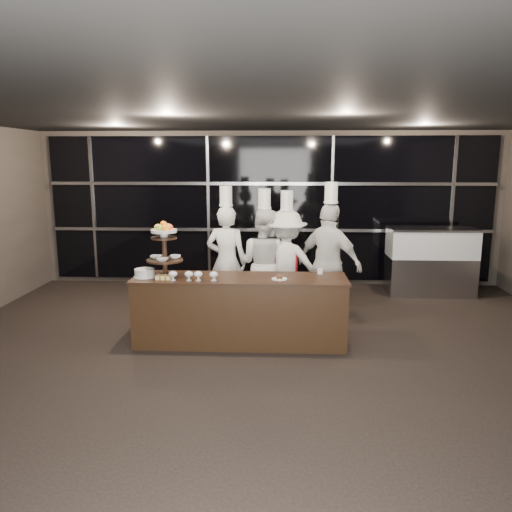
{
  "coord_description": "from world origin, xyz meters",
  "views": [
    {
      "loc": [
        0.2,
        -4.81,
        2.45
      ],
      "look_at": [
        -0.12,
        1.92,
        1.15
      ],
      "focal_mm": 35.0,
      "sensor_mm": 36.0,
      "label": 1
    }
  ],
  "objects_px": {
    "layer_cake": "(145,273)",
    "display_case": "(431,258)",
    "display_stand": "(164,245)",
    "chef_a": "(227,260)",
    "chef_b": "(264,263)",
    "chef_d": "(329,263)",
    "chef_c": "(286,264)",
    "buffet_counter": "(240,310)"
  },
  "relations": [
    {
      "from": "chef_b",
      "to": "buffet_counter",
      "type": "bearing_deg",
      "value": -103.8
    },
    {
      "from": "buffet_counter",
      "to": "chef_c",
      "type": "relative_size",
      "value": 1.42
    },
    {
      "from": "display_case",
      "to": "chef_b",
      "type": "distance_m",
      "value": 3.38
    },
    {
      "from": "layer_cake",
      "to": "chef_a",
      "type": "bearing_deg",
      "value": 52.06
    },
    {
      "from": "display_stand",
      "to": "chef_a",
      "type": "relative_size",
      "value": 0.36
    },
    {
      "from": "chef_c",
      "to": "chef_d",
      "type": "xyz_separation_m",
      "value": [
        0.64,
        -0.25,
        0.07
      ]
    },
    {
      "from": "display_stand",
      "to": "chef_a",
      "type": "bearing_deg",
      "value": 59.55
    },
    {
      "from": "display_stand",
      "to": "chef_d",
      "type": "distance_m",
      "value": 2.47
    },
    {
      "from": "chef_a",
      "to": "chef_b",
      "type": "relative_size",
      "value": 1.02
    },
    {
      "from": "buffet_counter",
      "to": "chef_d",
      "type": "relative_size",
      "value": 1.33
    },
    {
      "from": "chef_a",
      "to": "chef_b",
      "type": "height_order",
      "value": "chef_a"
    },
    {
      "from": "chef_c",
      "to": "chef_d",
      "type": "distance_m",
      "value": 0.69
    },
    {
      "from": "buffet_counter",
      "to": "display_stand",
      "type": "xyz_separation_m",
      "value": [
        -1.0,
        -0.0,
        0.87
      ]
    },
    {
      "from": "display_stand",
      "to": "chef_d",
      "type": "height_order",
      "value": "chef_d"
    },
    {
      "from": "display_stand",
      "to": "display_case",
      "type": "xyz_separation_m",
      "value": [
        4.3,
        2.68,
        -0.65
      ]
    },
    {
      "from": "chef_a",
      "to": "chef_d",
      "type": "xyz_separation_m",
      "value": [
        1.57,
        -0.28,
        0.03
      ]
    },
    {
      "from": "buffet_counter",
      "to": "chef_a",
      "type": "height_order",
      "value": "chef_a"
    },
    {
      "from": "display_case",
      "to": "chef_b",
      "type": "height_order",
      "value": "chef_b"
    },
    {
      "from": "chef_a",
      "to": "chef_c",
      "type": "bearing_deg",
      "value": -1.94
    },
    {
      "from": "chef_b",
      "to": "chef_d",
      "type": "relative_size",
      "value": 0.95
    },
    {
      "from": "chef_b",
      "to": "chef_c",
      "type": "relative_size",
      "value": 1.01
    },
    {
      "from": "display_stand",
      "to": "display_case",
      "type": "distance_m",
      "value": 5.11
    },
    {
      "from": "display_case",
      "to": "chef_a",
      "type": "distance_m",
      "value": 3.9
    },
    {
      "from": "chef_d",
      "to": "chef_b",
      "type": "bearing_deg",
      "value": 165.05
    },
    {
      "from": "layer_cake",
      "to": "display_case",
      "type": "bearing_deg",
      "value": 30.92
    },
    {
      "from": "chef_b",
      "to": "display_stand",
      "type": "bearing_deg",
      "value": -137.84
    },
    {
      "from": "chef_a",
      "to": "chef_c",
      "type": "relative_size",
      "value": 1.03
    },
    {
      "from": "chef_c",
      "to": "display_stand",
      "type": "bearing_deg",
      "value": -144.65
    },
    {
      "from": "chef_b",
      "to": "chef_d",
      "type": "bearing_deg",
      "value": -14.95
    },
    {
      "from": "buffet_counter",
      "to": "chef_a",
      "type": "xyz_separation_m",
      "value": [
        -0.3,
        1.19,
        0.44
      ]
    },
    {
      "from": "buffet_counter",
      "to": "chef_d",
      "type": "xyz_separation_m",
      "value": [
        1.27,
        0.9,
        0.47
      ]
    },
    {
      "from": "chef_a",
      "to": "chef_b",
      "type": "distance_m",
      "value": 0.59
    },
    {
      "from": "display_stand",
      "to": "layer_cake",
      "type": "height_order",
      "value": "display_stand"
    },
    {
      "from": "display_case",
      "to": "chef_c",
      "type": "bearing_deg",
      "value": -150.19
    },
    {
      "from": "layer_cake",
      "to": "chef_a",
      "type": "xyz_separation_m",
      "value": [
        0.96,
        1.24,
        -0.07
      ]
    },
    {
      "from": "display_stand",
      "to": "chef_b",
      "type": "distance_m",
      "value": 1.8
    },
    {
      "from": "display_stand",
      "to": "layer_cake",
      "type": "relative_size",
      "value": 2.48
    },
    {
      "from": "chef_b",
      "to": "display_case",
      "type": "bearing_deg",
      "value": 26.78
    },
    {
      "from": "layer_cake",
      "to": "display_case",
      "type": "relative_size",
      "value": 0.19
    },
    {
      "from": "display_case",
      "to": "chef_a",
      "type": "xyz_separation_m",
      "value": [
        -3.6,
        -1.5,
        0.22
      ]
    },
    {
      "from": "buffet_counter",
      "to": "chef_b",
      "type": "bearing_deg",
      "value": 76.2
    },
    {
      "from": "layer_cake",
      "to": "chef_d",
      "type": "bearing_deg",
      "value": 20.62
    }
  ]
}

